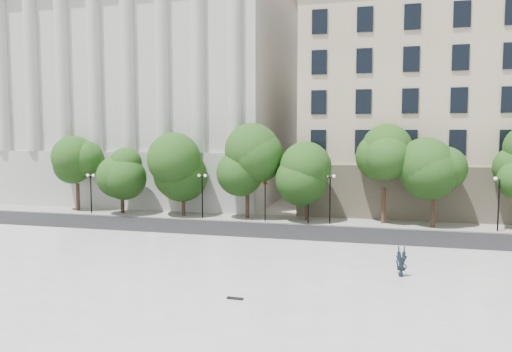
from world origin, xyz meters
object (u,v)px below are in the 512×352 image
object	(u,v)px
person_lying	(401,272)
traffic_light_east	(309,181)
skateboard	(235,298)
traffic_light_west	(265,181)

from	to	relation	value
person_lying	traffic_light_east	bearing A→B (deg)	119.43
skateboard	traffic_light_east	bearing A→B (deg)	92.09
traffic_light_east	person_lying	size ratio (longest dim) A/B	2.67
person_lying	skateboard	world-z (taller)	person_lying
traffic_light_east	traffic_light_west	bearing A→B (deg)	180.00
person_lying	traffic_light_west	bearing A→B (deg)	129.87
person_lying	skateboard	xyz separation A→B (m)	(-7.42, -5.52, -0.18)
person_lying	skateboard	bearing A→B (deg)	-138.38
traffic_light_west	skateboard	distance (m)	21.80
traffic_light_west	traffic_light_east	distance (m)	3.82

